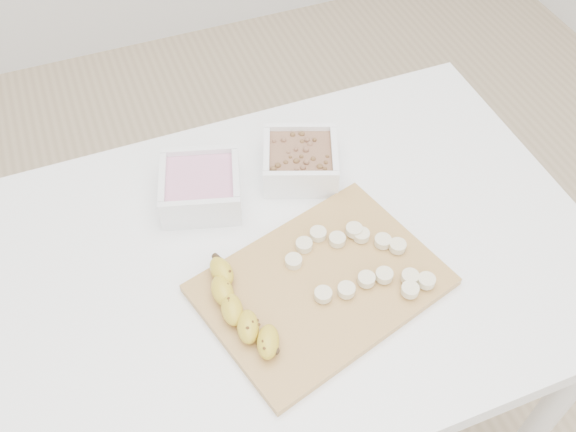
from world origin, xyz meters
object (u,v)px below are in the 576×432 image
object	(u,v)px
bowl_yogurt	(201,186)
bowl_granola	(300,160)
banana	(242,309)
cutting_board	(321,285)
table	(294,284)

from	to	relation	value
bowl_yogurt	bowl_granola	distance (m)	0.19
banana	bowl_yogurt	bearing A→B (deg)	88.66
bowl_yogurt	bowl_granola	xyz separation A→B (m)	(0.19, -0.00, -0.00)
bowl_yogurt	cutting_board	size ratio (longest dim) A/B	0.47
bowl_yogurt	bowl_granola	size ratio (longest dim) A/B	1.00
table	bowl_yogurt	xyz separation A→B (m)	(-0.11, 0.17, 0.13)
cutting_board	bowl_granola	bearing A→B (deg)	75.50
bowl_yogurt	banana	bearing A→B (deg)	-92.80
banana	cutting_board	bearing A→B (deg)	5.97
bowl_granola	cutting_board	xyz separation A→B (m)	(-0.06, -0.25, -0.02)
table	bowl_yogurt	bearing A→B (deg)	122.82
table	cutting_board	bearing A→B (deg)	-80.57
table	bowl_granola	size ratio (longest dim) A/B	5.92
bowl_granola	cutting_board	distance (m)	0.25
bowl_granola	cutting_board	size ratio (longest dim) A/B	0.47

